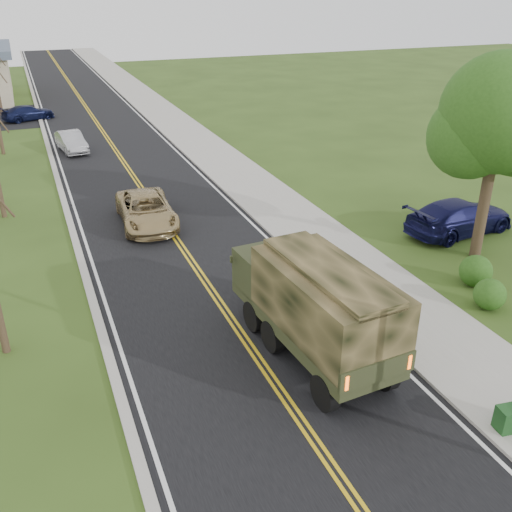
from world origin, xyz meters
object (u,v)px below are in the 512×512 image
military_truck (315,302)px  suv_champagne (146,210)px  sedan_silver (71,142)px  utility_box_far (508,419)px  pickup_navy (460,217)px

military_truck → suv_champagne: size_ratio=1.30×
sedan_silver → suv_champagne: bearing=-90.3°
utility_box_far → sedan_silver: bearing=111.0°
sedan_silver → pickup_navy: size_ratio=0.74×
military_truck → pickup_navy: 11.97m
military_truck → utility_box_far: bearing=-62.3°
military_truck → sedan_silver: size_ratio=1.68×
utility_box_far → military_truck: bearing=129.9°
sedan_silver → pickup_navy: bearing=-62.5°
suv_champagne → sedan_silver: 14.64m
suv_champagne → pickup_navy: bearing=-23.2°
suv_champagne → pickup_navy: 14.21m
sedan_silver → utility_box_far: (7.30, -31.42, -0.23)m
suv_champagne → pickup_navy: pickup_navy is taller
suv_champagne → pickup_navy: size_ratio=0.96×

